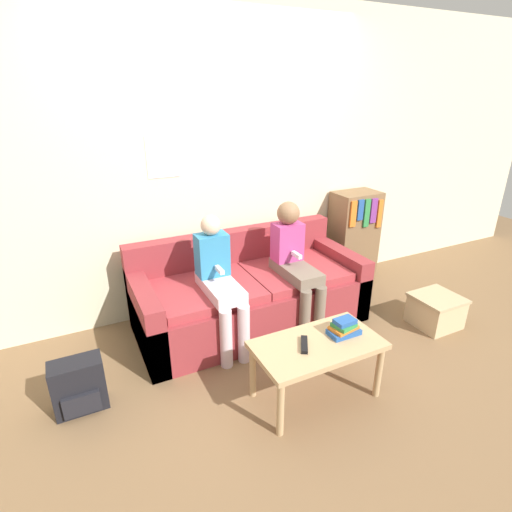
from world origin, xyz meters
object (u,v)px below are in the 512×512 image
at_px(person_right, 295,260).
at_px(tv_remote, 304,345).
at_px(couch, 249,294).
at_px(backpack, 79,386).
at_px(person_left, 219,279).
at_px(bookshelf, 353,237).
at_px(coffee_table, 317,350).
at_px(storage_box, 436,311).

distance_m(person_right, tv_remote, 0.95).
height_order(couch, backpack, couch).
relative_size(person_left, bookshelf, 1.09).
distance_m(coffee_table, backpack, 1.51).
bearing_deg(backpack, storage_box, -5.91).
bearing_deg(bookshelf, person_left, -163.15).
relative_size(couch, tv_remote, 11.52).
xyz_separation_m(coffee_table, person_right, (0.33, 0.83, 0.24)).
bearing_deg(storage_box, backpack, 174.09).
distance_m(tv_remote, storage_box, 1.56).
relative_size(couch, coffee_table, 2.34).
relative_size(coffee_table, person_left, 0.79).
bearing_deg(tv_remote, storage_box, 41.58).
bearing_deg(person_left, bookshelf, 16.85).
relative_size(couch, bookshelf, 2.02).
bearing_deg(person_right, person_left, -179.19).
bearing_deg(storage_box, person_left, 162.39).
bearing_deg(bookshelf, coffee_table, -135.40).
xyz_separation_m(couch, tv_remote, (-0.10, -1.02, 0.16)).
relative_size(person_right, backpack, 3.01).
xyz_separation_m(tv_remote, backpack, (-1.30, 0.55, -0.25)).
bearing_deg(couch, backpack, -161.62).
bearing_deg(tv_remote, person_right, 94.36).
height_order(coffee_table, tv_remote, tv_remote).
height_order(tv_remote, bookshelf, bookshelf).
bearing_deg(coffee_table, couch, 89.59).
bearing_deg(storage_box, coffee_table, -169.28).
bearing_deg(couch, bookshelf, 12.99).
relative_size(person_left, storage_box, 2.75).
distance_m(person_left, storage_box, 1.89).
distance_m(person_left, tv_remote, 0.86).
distance_m(couch, tv_remote, 1.03).
distance_m(person_right, bookshelf, 1.14).
bearing_deg(person_left, couch, 30.46).
distance_m(person_left, bookshelf, 1.76).
relative_size(couch, person_right, 1.81).
height_order(person_right, backpack, person_right).
bearing_deg(person_right, backpack, -170.98).
xyz_separation_m(couch, coffee_table, (-0.01, -1.02, 0.09)).
distance_m(person_right, backpack, 1.80).
height_order(coffee_table, storage_box, coffee_table).
bearing_deg(backpack, tv_remote, -22.98).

